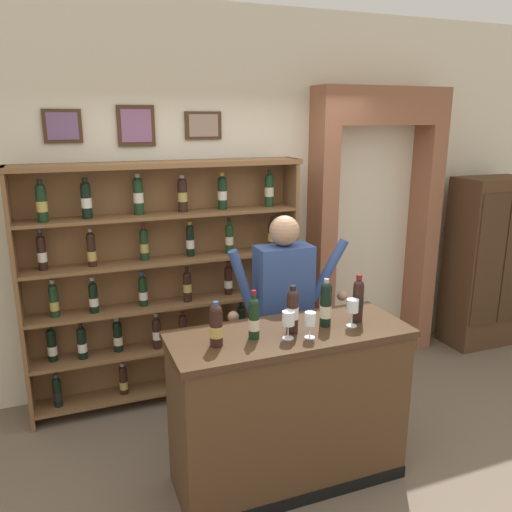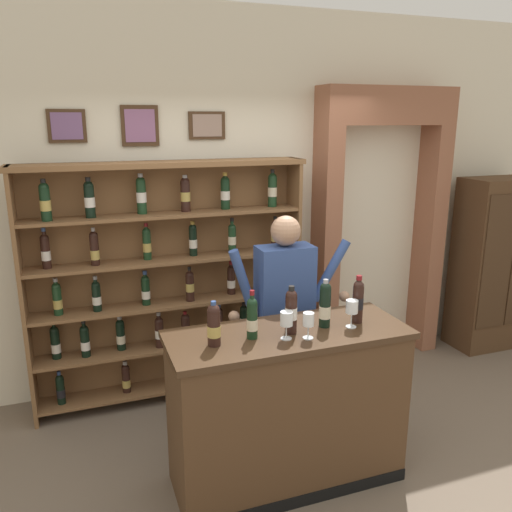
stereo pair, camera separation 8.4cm
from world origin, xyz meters
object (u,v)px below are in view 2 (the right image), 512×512
(side_cabinet, at_px, (493,264))
(tasting_bottle_super_tuscan, at_px, (358,300))
(wine_glass_center, at_px, (286,320))
(tasting_bottle_chianti, at_px, (214,325))
(tasting_bottle_grappa, at_px, (325,305))
(tasting_counter, at_px, (287,407))
(tasting_bottle_bianco, at_px, (291,310))
(wine_glass_left, at_px, (352,308))
(shopkeeper, at_px, (285,300))
(tasting_bottle_prosecco, at_px, (252,318))
(wine_shelf, at_px, (168,277))
(wine_glass_spare, at_px, (308,321))

(side_cabinet, relative_size, tasting_bottle_super_tuscan, 5.61)
(side_cabinet, height_order, wine_glass_center, side_cabinet)
(tasting_bottle_chianti, height_order, tasting_bottle_grappa, tasting_bottle_grappa)
(tasting_counter, xyz_separation_m, tasting_bottle_grappa, (0.24, 0.00, 0.67))
(tasting_bottle_bianco, xyz_separation_m, wine_glass_left, (0.39, -0.05, -0.02))
(shopkeeper, height_order, tasting_bottle_super_tuscan, shopkeeper)
(tasting_bottle_bianco, bearing_deg, tasting_counter, 103.28)
(tasting_counter, bearing_deg, wine_glass_center, -121.08)
(tasting_bottle_grappa, bearing_deg, tasting_bottle_prosecco, -178.17)
(tasting_bottle_prosecco, xyz_separation_m, tasting_bottle_super_tuscan, (0.71, 0.01, 0.02))
(shopkeeper, bearing_deg, tasting_bottle_super_tuscan, -68.11)
(tasting_bottle_super_tuscan, bearing_deg, wine_glass_center, -170.44)
(wine_glass_left, bearing_deg, side_cabinet, 28.71)
(shopkeeper, relative_size, wine_glass_center, 9.65)
(wine_shelf, relative_size, side_cabinet, 1.29)
(tasting_bottle_super_tuscan, xyz_separation_m, wine_glass_center, (-0.53, -0.09, -0.03))
(side_cabinet, bearing_deg, wine_glass_left, -151.29)
(wine_glass_spare, distance_m, wine_glass_left, 0.33)
(side_cabinet, distance_m, wine_glass_center, 3.17)
(wine_shelf, height_order, tasting_bottle_grappa, wine_shelf)
(shopkeeper, distance_m, wine_glass_center, 0.77)
(tasting_bottle_chianti, distance_m, wine_glass_left, 0.88)
(tasting_bottle_chianti, bearing_deg, wine_glass_center, -7.95)
(tasting_bottle_chianti, xyz_separation_m, tasting_bottle_prosecco, (0.24, 0.02, 0.00))
(wine_shelf, xyz_separation_m, wine_glass_left, (0.89, -1.40, 0.11))
(tasting_bottle_grappa, bearing_deg, tasting_bottle_chianti, -177.12)
(tasting_bottle_prosecco, height_order, tasting_bottle_super_tuscan, tasting_bottle_super_tuscan)
(side_cabinet, bearing_deg, tasting_bottle_super_tuscan, -151.63)
(side_cabinet, distance_m, tasting_bottle_chianti, 3.53)
(tasting_bottle_chianti, bearing_deg, tasting_bottle_bianco, 1.74)
(shopkeeper, height_order, wine_glass_left, shopkeeper)
(shopkeeper, bearing_deg, wine_glass_center, -112.14)
(shopkeeper, relative_size, wine_glass_spare, 10.22)
(side_cabinet, distance_m, tasting_counter, 3.09)
(shopkeeper, xyz_separation_m, tasting_bottle_prosecco, (-0.47, -0.62, 0.16))
(wine_glass_spare, bearing_deg, tasting_bottle_chianti, 170.15)
(tasting_bottle_super_tuscan, xyz_separation_m, wine_glass_left, (-0.08, -0.06, -0.02))
(wine_glass_spare, bearing_deg, wine_shelf, 111.25)
(tasting_bottle_super_tuscan, xyz_separation_m, wine_glass_spare, (-0.40, -0.12, -0.04))
(tasting_bottle_grappa, bearing_deg, wine_glass_center, -162.29)
(wine_glass_left, bearing_deg, tasting_counter, 170.64)
(side_cabinet, height_order, tasting_bottle_super_tuscan, side_cabinet)
(tasting_bottle_super_tuscan, bearing_deg, tasting_bottle_prosecco, -179.29)
(wine_glass_left, bearing_deg, tasting_bottle_prosecco, 175.40)
(wine_glass_center, bearing_deg, wine_shelf, 107.28)
(wine_shelf, distance_m, shopkeeper, 1.03)
(side_cabinet, xyz_separation_m, wine_glass_center, (-2.85, -1.35, 0.29))
(wine_shelf, height_order, tasting_bottle_super_tuscan, wine_shelf)
(side_cabinet, bearing_deg, tasting_bottle_chianti, -158.58)
(tasting_bottle_prosecco, bearing_deg, wine_shelf, 100.85)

